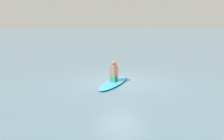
# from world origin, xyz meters

# --- Properties ---
(ground_plane) EXTENTS (400.00, 400.00, 0.00)m
(ground_plane) POSITION_xyz_m (0.00, 0.00, 0.00)
(ground_plane) COLOR slate
(surfboard) EXTENTS (3.06, 2.06, 0.13)m
(surfboard) POSITION_xyz_m (-0.56, -0.13, 0.06)
(surfboard) COLOR #339EC6
(surfboard) RESTS_ON ground
(person_paddler) EXTENTS (0.42, 0.43, 1.02)m
(person_paddler) POSITION_xyz_m (-0.56, -0.13, 0.59)
(person_paddler) COLOR #26664C
(person_paddler) RESTS_ON surfboard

